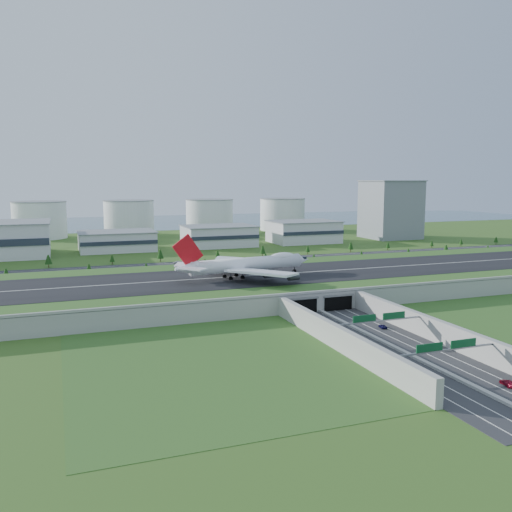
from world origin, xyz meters
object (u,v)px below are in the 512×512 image
object	(u,v)px
car_1	(385,356)
car_7	(177,262)
fuel_tank_a	(40,220)
boeing_747	(246,264)
car_0	(343,337)
car_3	(508,383)
car_5	(247,260)
office_tower	(390,210)
car_2	(383,326)
car_4	(73,273)
car_6	(498,249)

from	to	relation	value
car_1	car_7	size ratio (longest dim) A/B	0.88
fuel_tank_a	boeing_747	bearing A→B (deg)	-71.77
fuel_tank_a	car_0	bearing A→B (deg)	-74.63
car_0	car_3	size ratio (longest dim) A/B	0.73
car_1	car_5	size ratio (longest dim) A/B	1.02
car_1	car_5	world-z (taller)	car_1
office_tower	fuel_tank_a	world-z (taller)	office_tower
car_5	car_3	bearing A→B (deg)	-14.29
car_0	car_7	bearing A→B (deg)	71.74
car_0	car_2	world-z (taller)	car_0
office_tower	fuel_tank_a	bearing A→B (deg)	160.23
office_tower	car_2	xyz separation A→B (m)	(-189.43, -276.59, -26.73)
car_7	car_3	bearing A→B (deg)	23.31
car_4	car_7	xyz separation A→B (m)	(67.64, 21.25, -0.02)
car_0	car_3	bearing A→B (deg)	-93.61
boeing_747	car_7	xyz separation A→B (m)	(-12.07, 108.14, -13.75)
boeing_747	car_2	world-z (taller)	boeing_747
car_1	car_2	bearing A→B (deg)	80.90
boeing_747	car_1	world-z (taller)	boeing_747
fuel_tank_a	car_1	distance (m)	437.26
car_5	car_7	size ratio (longest dim) A/B	0.87
car_1	car_3	bearing A→B (deg)	-36.11
office_tower	car_0	size ratio (longest dim) A/B	13.09
car_2	fuel_tank_a	bearing A→B (deg)	-59.33
car_1	car_6	size ratio (longest dim) A/B	0.93
boeing_747	car_1	bearing A→B (deg)	-94.26
car_1	car_5	bearing A→B (deg)	105.47
car_3	boeing_747	bearing A→B (deg)	-67.72
office_tower	car_3	world-z (taller)	office_tower
fuel_tank_a	car_4	bearing A→B (deg)	-84.13
car_0	car_3	distance (m)	58.68
boeing_747	car_0	bearing A→B (deg)	-94.11
car_1	car_2	size ratio (longest dim) A/B	0.96
fuel_tank_a	car_3	world-z (taller)	fuel_tank_a
car_2	car_5	world-z (taller)	car_5
boeing_747	car_7	bearing A→B (deg)	87.84
office_tower	car_6	bearing A→B (deg)	-75.95
car_2	car_3	xyz separation A→B (m)	(-0.78, -62.17, 0.18)
car_1	car_7	world-z (taller)	car_7
car_6	car_1	bearing A→B (deg)	154.42
car_3	car_7	bearing A→B (deg)	-69.61
boeing_747	car_7	size ratio (longest dim) A/B	14.65
car_6	car_7	size ratio (longest dim) A/B	0.94
fuel_tank_a	car_3	distance (m)	472.24
boeing_747	car_6	size ratio (longest dim) A/B	15.55
office_tower	car_0	xyz separation A→B (m)	(-210.44, -283.67, -26.66)
car_0	car_7	size ratio (longest dim) A/B	0.82
fuel_tank_a	car_1	xyz separation A→B (m)	(111.13, -422.57, -16.63)
car_6	car_7	xyz separation A→B (m)	(-256.91, 21.56, 0.07)
car_0	car_2	bearing A→B (deg)	-5.12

